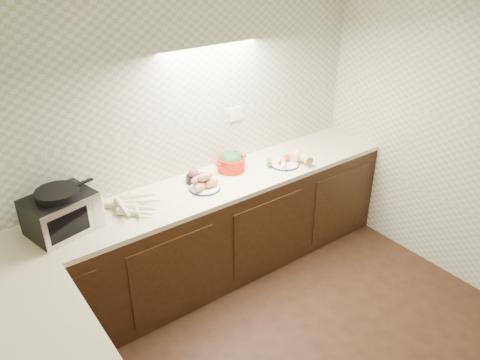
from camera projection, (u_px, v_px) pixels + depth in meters
room at (357, 179)px, 2.31m from camera, size 3.60×3.60×2.60m
counter at (182, 330)px, 2.99m from camera, size 3.60×3.60×0.90m
toaster_oven at (61, 212)px, 3.14m from camera, size 0.50×0.42×0.31m
parsnip_pile at (126, 210)px, 3.36m from camera, size 0.43×0.45×0.08m
sweet_potato_plate at (204, 183)px, 3.69m from camera, size 0.25×0.25×0.15m
onion_bowl at (195, 177)px, 3.79m from camera, size 0.16×0.16×0.12m
dutch_oven at (231, 161)px, 3.97m from camera, size 0.30×0.26×0.17m
veg_plate at (290, 159)px, 4.09m from camera, size 0.39×0.29×0.12m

